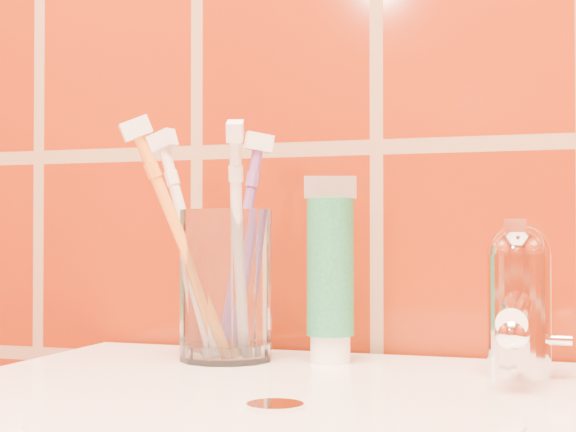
% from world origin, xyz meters
% --- Properties ---
extents(glass_tumbler, '(0.08, 0.08, 0.13)m').
position_xyz_m(glass_tumbler, '(-0.11, 1.11, 0.92)').
color(glass_tumbler, white).
rests_on(glass_tumbler, pedestal_sink).
extents(toothpaste_tube, '(0.04, 0.04, 0.16)m').
position_xyz_m(toothpaste_tube, '(-0.02, 1.12, 0.93)').
color(toothpaste_tube, white).
rests_on(toothpaste_tube, pedestal_sink).
extents(faucet, '(0.05, 0.11, 0.12)m').
position_xyz_m(faucet, '(0.14, 1.09, 0.91)').
color(faucet, white).
rests_on(faucet, pedestal_sink).
extents(toothbrush_0, '(0.09, 0.08, 0.21)m').
position_xyz_m(toothbrush_0, '(-0.11, 1.13, 0.95)').
color(toothbrush_0, '#7D4CA4').
rests_on(toothbrush_0, glass_tumbler).
extents(toothbrush_1, '(0.11, 0.10, 0.21)m').
position_xyz_m(toothbrush_1, '(-0.15, 1.10, 0.95)').
color(toothbrush_1, white).
rests_on(toothbrush_1, glass_tumbler).
extents(toothbrush_2, '(0.17, 0.16, 0.22)m').
position_xyz_m(toothbrush_2, '(-0.14, 1.08, 0.95)').
color(toothbrush_2, orange).
rests_on(toothbrush_2, glass_tumbler).
extents(toothbrush_3, '(0.08, 0.14, 0.22)m').
position_xyz_m(toothbrush_3, '(-0.10, 1.09, 0.95)').
color(toothbrush_3, silver).
rests_on(toothbrush_3, glass_tumbler).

